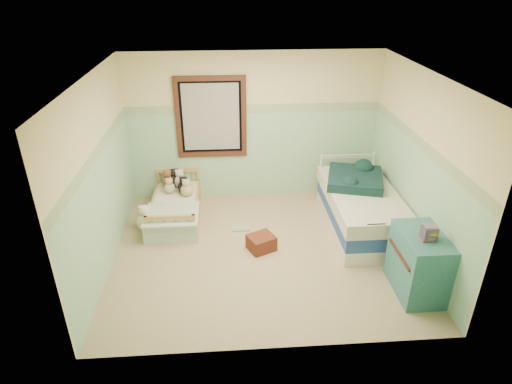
{
  "coord_description": "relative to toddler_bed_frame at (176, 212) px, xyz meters",
  "views": [
    {
      "loc": [
        -0.46,
        -5.15,
        3.62
      ],
      "look_at": [
        -0.06,
        0.35,
        0.78
      ],
      "focal_mm": 30.52,
      "sensor_mm": 36.0,
      "label": 1
    }
  ],
  "objects": [
    {
      "name": "window_frame",
      "position": [
        0.62,
        0.71,
        1.35
      ],
      "size": [
        1.16,
        0.06,
        1.36
      ],
      "primitive_type": "cube",
      "color": "#3F2116",
      "rests_on": "wall_back"
    },
    {
      "name": "extra_plush_1",
      "position": [
        -0.03,
        0.53,
        0.33
      ],
      "size": [
        0.22,
        0.22,
        0.22
      ],
      "primitive_type": "sphere",
      "color": "black",
      "rests_on": "toddler_mattress"
    },
    {
      "name": "plush_floor_tan",
      "position": [
        -0.21,
        -0.58,
        0.03
      ],
      "size": [
        0.24,
        0.24,
        0.24
      ],
      "primitive_type": "sphere",
      "color": "tan",
      "rests_on": "floor"
    },
    {
      "name": "twin_mattress",
      "position": [
        2.87,
        -0.57,
        0.45
      ],
      "size": [
        0.99,
        1.94,
        0.22
      ],
      "primitive_type": "cube",
      "color": "beige",
      "rests_on": "twin_boxspring"
    },
    {
      "name": "wall_left",
      "position": [
        -0.78,
        -1.05,
        1.15
      ],
      "size": [
        0.04,
        3.6,
        2.5
      ],
      "primitive_type": "cube",
      "color": "beige",
      "rests_on": "floor"
    },
    {
      "name": "plush_bed_dark",
      "position": [
        0.13,
        0.28,
        0.31
      ],
      "size": [
        0.2,
        0.2,
        0.2
      ],
      "primitive_type": "sphere",
      "color": "black",
      "rests_on": "toddler_mattress"
    },
    {
      "name": "red_pillow",
      "position": [
        1.31,
        -1.0,
        0.02
      ],
      "size": [
        0.45,
        0.43,
        0.22
      ],
      "primitive_type": "cube",
      "rotation": [
        0.0,
        0.0,
        0.45
      ],
      "color": "#A43F26",
      "rests_on": "floor"
    },
    {
      "name": "floor_book",
      "position": [
        1.04,
        -0.41,
        -0.08
      ],
      "size": [
        0.28,
        0.22,
        0.03
      ],
      "primitive_type": "cube",
      "rotation": [
        0.0,
        0.0,
        0.03
      ],
      "color": "#F3E94D",
      "rests_on": "floor"
    },
    {
      "name": "wall_right",
      "position": [
        3.42,
        -1.05,
        1.15
      ],
      "size": [
        0.04,
        3.6,
        2.5
      ],
      "primitive_type": "cube",
      "color": "beige",
      "rests_on": "floor"
    },
    {
      "name": "plush_floor_cream",
      "position": [
        -0.42,
        -0.33,
        0.05
      ],
      "size": [
        0.29,
        0.29,
        0.29
      ],
      "primitive_type": "sphere",
      "color": "#F0E4C5",
      "rests_on": "floor"
    },
    {
      "name": "teal_blanket",
      "position": [
        2.82,
        -0.27,
        0.63
      ],
      "size": [
        1.01,
        1.04,
        0.14
      ],
      "primitive_type": "cube",
      "rotation": [
        0.0,
        0.0,
        -0.27
      ],
      "color": "black",
      "rests_on": "twin_mattress"
    },
    {
      "name": "floor",
      "position": [
        1.32,
        -1.05,
        -0.11
      ],
      "size": [
        4.2,
        3.6,
        0.02
      ],
      "primitive_type": "cube",
      "color": "#9B8B66",
      "rests_on": "ground"
    },
    {
      "name": "toddler_mattress",
      "position": [
        0.0,
        0.0,
        0.16
      ],
      "size": [
        0.68,
        1.42,
        0.12
      ],
      "primitive_type": "cube",
      "color": "silver",
      "rests_on": "toddler_bed_frame"
    },
    {
      "name": "ceiling",
      "position": [
        1.32,
        -1.05,
        2.41
      ],
      "size": [
        4.2,
        3.6,
        0.02
      ],
      "primitive_type": "cube",
      "color": "white",
      "rests_on": "wall_back"
    },
    {
      "name": "book_stack",
      "position": [
        3.16,
        -2.12,
        0.8
      ],
      "size": [
        0.17,
        0.14,
        0.17
      ],
      "primitive_type": "cube",
      "rotation": [
        0.0,
        0.0,
        0.06
      ],
      "color": "brown",
      "rests_on": "dresser"
    },
    {
      "name": "wall_front",
      "position": [
        1.32,
        -2.85,
        1.15
      ],
      "size": [
        4.2,
        0.04,
        2.5
      ],
      "primitive_type": "cube",
      "color": "beige",
      "rests_on": "floor"
    },
    {
      "name": "wall_back",
      "position": [
        1.32,
        0.75,
        1.15
      ],
      "size": [
        4.2,
        0.04,
        2.5
      ],
      "primitive_type": "cube",
      "color": "beige",
      "rests_on": "floor"
    },
    {
      "name": "plush_bed_white",
      "position": [
        0.05,
        0.5,
        0.32
      ],
      "size": [
        0.22,
        0.22,
        0.22
      ],
      "primitive_type": "sphere",
      "color": "silver",
      "rests_on": "toddler_mattress"
    },
    {
      "name": "extra_plush_0",
      "position": [
        0.19,
        0.16,
        0.32
      ],
      "size": [
        0.2,
        0.2,
        0.2
      ],
      "primitive_type": "sphere",
      "color": "tan",
      "rests_on": "toddler_mattress"
    },
    {
      "name": "wainscot_mint",
      "position": [
        1.32,
        0.74,
        0.65
      ],
      "size": [
        4.2,
        0.01,
        1.5
      ],
      "primitive_type": "cube",
      "color": "#95BBA0",
      "rests_on": "floor"
    },
    {
      "name": "border_strip",
      "position": [
        1.32,
        0.74,
        1.48
      ],
      "size": [
        4.2,
        0.01,
        0.15
      ],
      "primitive_type": "cube",
      "color": "#598162",
      "rests_on": "wall_back"
    },
    {
      "name": "patchwork_quilt",
      "position": [
        0.0,
        -0.46,
        0.23
      ],
      "size": [
        0.81,
        0.74,
        0.03
      ],
      "primitive_type": "cube",
      "color": "#8DB8DF",
      "rests_on": "toddler_mattress"
    },
    {
      "name": "toddler_bed_frame",
      "position": [
        0.0,
        0.0,
        0.0
      ],
      "size": [
        0.74,
        1.48,
        0.19
      ],
      "primitive_type": "cube",
      "color": "#A37B42",
      "rests_on": "floor"
    },
    {
      "name": "twin_boxspring",
      "position": [
        2.87,
        -0.57,
        0.23
      ],
      "size": [
        0.95,
        1.9,
        0.22
      ],
      "primitive_type": "cube",
      "color": "navy",
      "rests_on": "twin_bed_frame"
    },
    {
      "name": "plush_bed_brown",
      "position": [
        -0.15,
        0.5,
        0.32
      ],
      "size": [
        0.22,
        0.22,
        0.22
      ],
      "primitive_type": "sphere",
      "color": "brown",
      "rests_on": "toddler_mattress"
    },
    {
      "name": "twin_bed_frame",
      "position": [
        2.87,
        -0.57,
        0.01
      ],
      "size": [
        0.95,
        1.9,
        0.22
      ],
      "primitive_type": "cube",
      "color": "silver",
      "rests_on": "floor"
    },
    {
      "name": "window_blinds",
      "position": [
        0.62,
        0.72,
        1.35
      ],
      "size": [
        0.92,
        0.01,
        1.12
      ],
      "primitive_type": "cube",
      "color": "#BBBBB2",
      "rests_on": "window_frame"
    },
    {
      "name": "dresser",
      "position": [
        3.16,
        -2.03,
        0.31
      ],
      "size": [
        0.51,
        0.82,
        0.82
      ],
      "primitive_type": "cube",
      "color": "#2F6267",
      "rests_on": "floor"
    },
    {
      "name": "plush_bed_tan",
      "position": [
        -0.1,
        0.28,
        0.31
      ],
      "size": [
        0.18,
        0.18,
        0.18
      ],
      "primitive_type": "sphere",
      "color": "tan",
      "rests_on": "toddler_mattress"
    }
  ]
}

